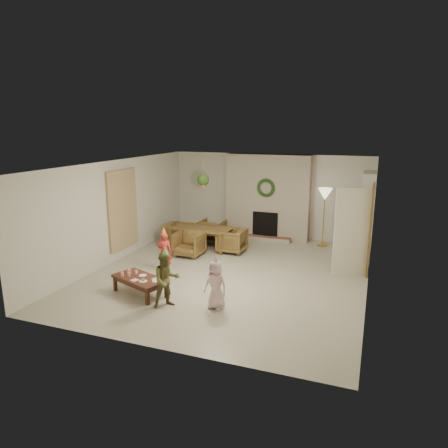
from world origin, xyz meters
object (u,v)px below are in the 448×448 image
at_px(dining_chair_far, 212,231).
at_px(dining_chair_left, 178,234).
at_px(dining_chair_near, 189,244).
at_px(child_plaid, 166,280).
at_px(child_pink, 216,285).
at_px(dining_table, 201,238).
at_px(dining_chair_right, 232,240).
at_px(coffee_table_top, 140,279).
at_px(child_red, 165,252).

bearing_deg(dining_chair_far, dining_chair_left, 45.00).
distance_m(dining_chair_near, child_plaid, 3.09).
bearing_deg(child_pink, dining_table, 126.54).
bearing_deg(dining_chair_right, coffee_table_top, -11.12).
bearing_deg(child_pink, child_red, 151.01).
height_order(coffee_table_top, child_red, child_red).
xyz_separation_m(child_red, child_plaid, (0.95, -1.69, 0.06)).
height_order(dining_chair_right, child_red, child_red).
relative_size(dining_table, child_plaid, 1.57).
distance_m(dining_chair_left, child_pink, 4.26).
xyz_separation_m(dining_chair_far, dining_chair_left, (-0.75, -0.70, 0.00)).
relative_size(dining_chair_right, child_red, 0.76).
relative_size(coffee_table_top, child_pink, 1.25).
relative_size(child_plaid, child_pink, 1.14).
bearing_deg(dining_table, dining_chair_right, 0.00).
bearing_deg(child_plaid, child_red, 76.18).
distance_m(dining_chair_left, child_red, 2.12).
bearing_deg(dining_chair_far, dining_chair_right, 141.34).
bearing_deg(child_red, dining_chair_far, -113.43).
bearing_deg(dining_table, dining_chair_left, 180.00).
relative_size(dining_chair_near, coffee_table_top, 0.61).
height_order(child_plaid, child_pink, child_plaid).
bearing_deg(child_plaid, dining_chair_near, 64.19).
bearing_deg(dining_chair_far, child_plaid, 103.38).
height_order(dining_table, dining_chair_far, dining_chair_far).
xyz_separation_m(dining_chair_far, child_plaid, (0.86, -4.40, 0.20)).
xyz_separation_m(child_plaid, child_pink, (0.89, 0.26, -0.06)).
bearing_deg(coffee_table_top, child_plaid, -1.75).
height_order(dining_table, dining_chair_right, dining_chair_right).
distance_m(dining_table, dining_chair_right, 0.91).
distance_m(dining_table, dining_chair_far, 0.73).
relative_size(dining_table, child_pink, 1.79).
relative_size(dining_table, child_red, 1.77).
bearing_deg(dining_chair_far, dining_table, 90.00).
bearing_deg(dining_table, child_pink, -60.18).
height_order(dining_chair_near, coffee_table_top, dining_chair_near).
height_order(dining_chair_right, child_pink, child_pink).
bearing_deg(dining_chair_right, dining_chair_far, -128.66).
xyz_separation_m(dining_chair_near, child_plaid, (0.92, -2.95, 0.20)).
xyz_separation_m(dining_chair_far, child_pink, (1.75, -4.14, 0.14)).
height_order(dining_chair_far, child_pink, child_pink).
height_order(dining_table, child_pink, child_pink).
bearing_deg(dining_chair_right, dining_table, -90.00).
height_order(dining_table, child_plaid, child_plaid).
distance_m(dining_chair_left, coffee_table_top, 3.48).
xyz_separation_m(dining_chair_near, child_red, (-0.03, -1.25, 0.14)).
bearing_deg(dining_chair_left, dining_chair_right, -90.00).
bearing_deg(child_pink, dining_chair_right, 113.49).
distance_m(dining_chair_far, coffee_table_top, 4.08).
relative_size(dining_chair_left, child_pink, 0.76).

